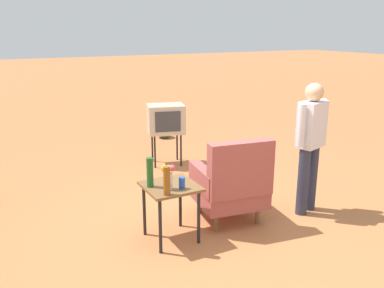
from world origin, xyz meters
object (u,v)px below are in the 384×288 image
person_standing (310,140)px  bottle_wine_green (150,172)px  side_table (171,193)px  tv_on_stand (166,119)px  soda_can_blue (182,183)px  armchair (232,183)px  flower_vase (168,176)px  bottle_tall_amber (167,181)px

person_standing → bottle_wine_green: bearing=-5.9°
person_standing → side_table: bearing=-4.7°
tv_on_stand → soda_can_blue: bearing=69.2°
side_table → person_standing: size_ratio=0.39×
armchair → person_standing: size_ratio=0.65×
person_standing → soda_can_blue: 1.77m
person_standing → flower_vase: 1.89m
side_table → person_standing: bearing=175.3°
bottle_wine_green → flower_vase: size_ratio=1.21×
tv_on_stand → bottle_wine_green: 2.67m
armchair → soda_can_blue: size_ratio=8.69×
tv_on_stand → bottle_tall_amber: size_ratio=3.43×
person_standing → soda_can_blue: bearing=-0.3°
tv_on_stand → bottle_tall_amber: bearing=65.9°
tv_on_stand → person_standing: bearing=106.9°
side_table → bottle_wine_green: bearing=-16.3°
bottle_wine_green → flower_vase: 0.21m
bottle_wine_green → tv_on_stand: bearing=-117.8°
side_table → bottle_wine_green: (0.21, -0.06, 0.25)m
bottle_wine_green → bottle_tall_amber: bearing=103.2°
armchair → tv_on_stand: bearing=-95.3°
armchair → side_table: armchair is taller
bottle_tall_amber → side_table: bearing=-122.6°
side_table → bottle_wine_green: 0.33m
soda_can_blue → flower_vase: bearing=-18.9°
armchair → tv_on_stand: armchair is taller
soda_can_blue → tv_on_stand: bearing=-110.8°
armchair → flower_vase: armchair is taller
armchair → bottle_tall_amber: 1.04m
bottle_tall_amber → soda_can_blue: 0.24m
side_table → soda_can_blue: 0.22m
tv_on_stand → flower_vase: 2.75m
bottle_tall_amber → person_standing: bearing=-177.9°
side_table → bottle_wine_green: size_ratio=1.99×
side_table → bottle_tall_amber: (0.14, 0.22, 0.24)m
soda_can_blue → side_table: bearing=-64.7°
person_standing → tv_on_stand: bearing=-73.1°
person_standing → bottle_wine_green: 2.04m
flower_vase → soda_can_blue: bearing=161.1°
tv_on_stand → flower_vase: size_ratio=3.89×
soda_can_blue → flower_vase: size_ratio=0.46×
bottle_wine_green → soda_can_blue: size_ratio=2.62×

